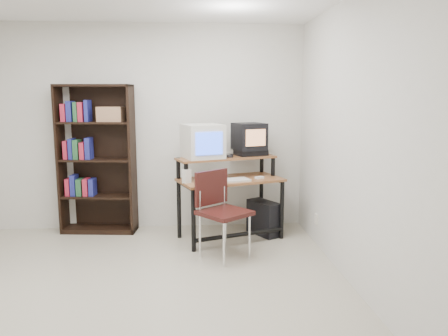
{
  "coord_description": "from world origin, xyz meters",
  "views": [
    {
      "loc": [
        0.56,
        -3.64,
        1.71
      ],
      "look_at": [
        0.91,
        1.1,
        0.92
      ],
      "focal_mm": 35.0,
      "sensor_mm": 36.0,
      "label": 1
    }
  ],
  "objects": [
    {
      "name": "front_wall",
      "position": [
        0.0,
        -2.0,
        1.3
      ],
      "size": [
        4.0,
        0.01,
        2.6
      ],
      "primitive_type": "cube",
      "color": "beige",
      "rests_on": "floor"
    },
    {
      "name": "keyboard",
      "position": [
        0.99,
        1.28,
        0.74
      ],
      "size": [
        0.51,
        0.34,
        0.03
      ],
      "primitive_type": "cube",
      "rotation": [
        0.0,
        0.0,
        0.29
      ],
      "color": "beige",
      "rests_on": "computer_desk"
    },
    {
      "name": "wall_outlet",
      "position": [
        1.99,
        1.15,
        0.3
      ],
      "size": [
        0.02,
        0.08,
        0.12
      ],
      "primitive_type": "cube",
      "color": "beige",
      "rests_on": "right_wall"
    },
    {
      "name": "desk_speaker",
      "position": [
        0.5,
        1.22,
        0.8
      ],
      "size": [
        0.11,
        0.11,
        0.17
      ],
      "primitive_type": "cube",
      "rotation": [
        0.0,
        0.0,
        0.59
      ],
      "color": "beige",
      "rests_on": "computer_desk"
    },
    {
      "name": "floor",
      "position": [
        0.0,
        0.0,
        -0.01
      ],
      "size": [
        4.0,
        4.0,
        0.01
      ],
      "primitive_type": "cube",
      "color": "#B5AC96",
      "rests_on": "ground"
    },
    {
      "name": "right_wall",
      "position": [
        2.0,
        0.0,
        1.3
      ],
      "size": [
        0.01,
        4.0,
        2.6
      ],
      "primitive_type": "cube",
      "color": "beige",
      "rests_on": "floor"
    },
    {
      "name": "back_wall",
      "position": [
        0.0,
        2.0,
        1.3
      ],
      "size": [
        4.0,
        0.01,
        2.6
      ],
      "primitive_type": "cube",
      "color": "beige",
      "rests_on": "floor"
    },
    {
      "name": "bookshelf",
      "position": [
        -0.62,
        1.86,
        0.94
      ],
      "size": [
        0.95,
        0.4,
        1.85
      ],
      "rotation": [
        0.0,
        0.0,
        -0.11
      ],
      "color": "black",
      "rests_on": "floor"
    },
    {
      "name": "computer_desk",
      "position": [
        1.01,
        1.46,
        0.69
      ],
      "size": [
        1.34,
        0.96,
        0.98
      ],
      "rotation": [
        0.0,
        0.0,
        0.33
      ],
      "color": "brown",
      "rests_on": "floor"
    },
    {
      "name": "school_chair",
      "position": [
        0.85,
        0.86,
        0.57
      ],
      "size": [
        0.65,
        0.65,
        0.92
      ],
      "rotation": [
        0.0,
        0.0,
        0.68
      ],
      "color": "black",
      "rests_on": "floor"
    },
    {
      "name": "mouse",
      "position": [
        1.36,
        1.42,
        0.74
      ],
      "size": [
        0.12,
        0.1,
        0.03
      ],
      "primitive_type": "cube",
      "rotation": [
        0.0,
        0.0,
        0.49
      ],
      "color": "white",
      "rests_on": "mousepad"
    },
    {
      "name": "cd_spindle",
      "position": [
        1.0,
        1.51,
        0.99
      ],
      "size": [
        0.16,
        0.16,
        0.05
      ],
      "primitive_type": "cylinder",
      "rotation": [
        0.0,
        0.0,
        0.44
      ],
      "color": "#26262B",
      "rests_on": "computer_desk"
    },
    {
      "name": "mousepad",
      "position": [
        1.38,
        1.44,
        0.72
      ],
      "size": [
        0.24,
        0.2,
        0.01
      ],
      "primitive_type": "cube",
      "rotation": [
        0.0,
        0.0,
        0.11
      ],
      "color": "black",
      "rests_on": "computer_desk"
    },
    {
      "name": "crt_tv",
      "position": [
        1.27,
        1.67,
        1.21
      ],
      "size": [
        0.44,
        0.43,
        0.33
      ],
      "rotation": [
        0.0,
        0.0,
        0.34
      ],
      "color": "black",
      "rests_on": "vcr"
    },
    {
      "name": "vcr",
      "position": [
        1.29,
        1.67,
        1.01
      ],
      "size": [
        0.43,
        0.37,
        0.08
      ],
      "primitive_type": "cube",
      "rotation": [
        0.0,
        0.0,
        0.35
      ],
      "color": "black",
      "rests_on": "computer_desk"
    },
    {
      "name": "pc_tower",
      "position": [
        1.44,
        1.55,
        0.21
      ],
      "size": [
        0.4,
        0.49,
        0.42
      ],
      "primitive_type": "cube",
      "rotation": [
        0.0,
        0.0,
        0.53
      ],
      "color": "black",
      "rests_on": "floor"
    },
    {
      "name": "crt_monitor",
      "position": [
        0.69,
        1.49,
        1.17
      ],
      "size": [
        0.54,
        0.54,
        0.41
      ],
      "rotation": [
        0.0,
        0.0,
        0.32
      ],
      "color": "beige",
      "rests_on": "computer_desk"
    }
  ]
}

